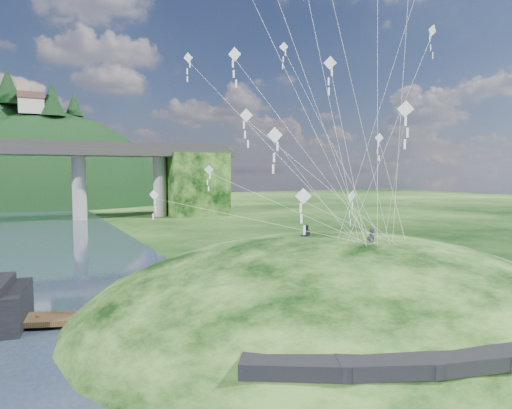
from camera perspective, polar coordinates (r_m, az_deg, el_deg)
name	(u,v)px	position (r m, az deg, el deg)	size (l,w,h in m)	color
ground	(241,341)	(26.23, -1.91, -16.64)	(320.00, 320.00, 0.00)	black
grass_hill	(336,332)	(32.27, 9.96, -15.47)	(36.00, 32.00, 13.00)	black
footpath	(493,339)	(22.94, 27.48, -14.69)	(22.29, 5.84, 0.83)	black
wooden_dock	(136,315)	(29.91, -14.78, -13.27)	(13.27, 6.33, 0.95)	#3B2B18
kite_flyers	(330,226)	(30.12, 9.23, -2.63)	(3.16, 4.46, 1.77)	#22252E
kite_swarm	(300,53)	(29.91, 5.46, 18.36)	(18.84, 18.16, 21.68)	white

